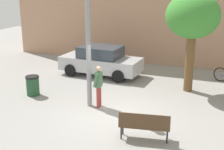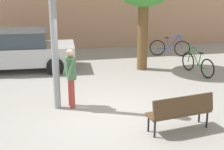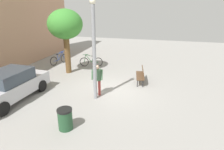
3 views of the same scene
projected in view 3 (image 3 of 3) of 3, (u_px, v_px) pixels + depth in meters
name	position (u px, v px, depth m)	size (l,w,h in m)	color
ground_plane	(112.00, 90.00, 11.23)	(36.00, 36.00, 0.00)	gray
lamppost	(94.00, 49.00, 9.33)	(0.28, 0.28, 4.88)	gray
person_by_lamppost	(97.00, 78.00, 10.24)	(0.35, 0.62, 1.67)	#9E3833
park_bench	(141.00, 74.00, 12.10)	(1.66, 0.73, 0.92)	#513823
plaza_tree	(65.00, 25.00, 12.99)	(2.33, 2.33, 4.38)	brown
bicycle_green	(91.00, 62.00, 15.39)	(0.50, 1.77, 0.97)	black
bicycle_blue	(59.00, 59.00, 16.06)	(1.73, 0.64, 0.97)	black
parked_car_silver	(10.00, 85.00, 9.81)	(4.28, 1.97, 1.55)	#B7B7BC
trash_bin	(65.00, 119.00, 7.54)	(0.58, 0.58, 0.86)	#234C2D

